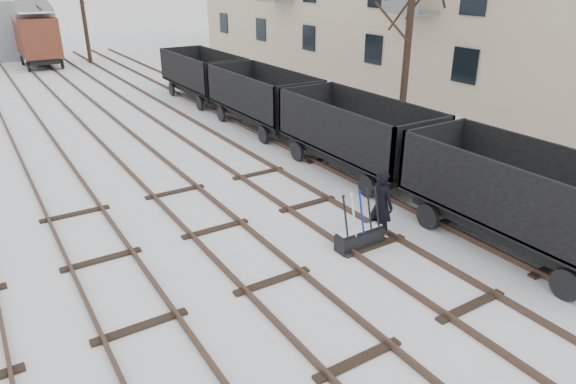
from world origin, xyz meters
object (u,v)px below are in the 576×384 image
(ground_frame, at_px, (360,237))
(box_van_wagon, at_px, (37,35))
(worker, at_px, (381,205))
(freight_wagon_a, at_px, (522,213))

(ground_frame, height_order, box_van_wagon, box_van_wagon)
(worker, height_order, freight_wagon_a, freight_wagon_a)
(worker, relative_size, freight_wagon_a, 0.31)
(worker, distance_m, freight_wagon_a, 3.40)
(freight_wagon_a, xyz_separation_m, box_van_wagon, (-5.73, 35.29, 1.31))
(worker, bearing_deg, box_van_wagon, -3.01)
(ground_frame, distance_m, worker, 1.00)
(ground_frame, xyz_separation_m, worker, (0.75, 0.10, 0.65))
(freight_wagon_a, bearing_deg, box_van_wagon, 99.23)
(freight_wagon_a, bearing_deg, ground_frame, 147.43)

